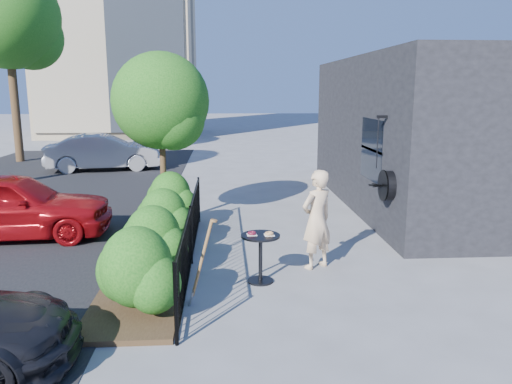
{
  "coord_description": "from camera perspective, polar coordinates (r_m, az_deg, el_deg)",
  "views": [
    {
      "loc": [
        -0.88,
        -8.8,
        3.14
      ],
      "look_at": [
        -0.27,
        0.66,
        1.2
      ],
      "focal_mm": 35.0,
      "sensor_mm": 36.0,
      "label": 1
    }
  ],
  "objects": [
    {
      "name": "ground",
      "position": [
        9.38,
        1.92,
        -7.99
      ],
      "size": [
        120.0,
        120.0,
        0.0
      ],
      "primitive_type": "plane",
      "color": "gray",
      "rests_on": "ground"
    },
    {
      "name": "shop_building",
      "position": [
        14.79,
        22.01,
        6.32
      ],
      "size": [
        6.22,
        9.0,
        4.0
      ],
      "color": "black",
      "rests_on": "ground"
    },
    {
      "name": "fence",
      "position": [
        9.19,
        -7.44,
        -4.83
      ],
      "size": [
        0.05,
        6.05,
        1.1
      ],
      "color": "black",
      "rests_on": "ground"
    },
    {
      "name": "planting_bed",
      "position": [
        9.42,
        -11.65,
        -7.89
      ],
      "size": [
        1.3,
        6.0,
        0.08
      ],
      "primitive_type": "cube",
      "color": "#382616",
      "rests_on": "ground"
    },
    {
      "name": "shrubs",
      "position": [
        9.31,
        -11.12,
        -3.85
      ],
      "size": [
        1.1,
        5.6,
        1.24
      ],
      "color": "#135112",
      "rests_on": "ground"
    },
    {
      "name": "patio_tree",
      "position": [
        11.64,
        -10.53,
        9.53
      ],
      "size": [
        2.2,
        2.2,
        3.94
      ],
      "color": "#3F2B19",
      "rests_on": "ground"
    },
    {
      "name": "street_tree_far",
      "position": [
        24.65,
        -26.44,
        16.89
      ],
      "size": [
        4.4,
        4.4,
        8.28
      ],
      "color": "#3F2B19",
      "rests_on": "ground"
    },
    {
      "name": "cafe_table",
      "position": [
        8.27,
        0.52,
        -6.59
      ],
      "size": [
        0.65,
        0.65,
        0.87
      ],
      "rotation": [
        0.0,
        0.0,
        0.06
      ],
      "color": "black",
      "rests_on": "ground"
    },
    {
      "name": "woman",
      "position": [
        8.91,
        6.97,
        -3.13
      ],
      "size": [
        0.78,
        0.71,
        1.78
      ],
      "primitive_type": "imported",
      "rotation": [
        0.0,
        0.0,
        3.7
      ],
      "color": "beige",
      "rests_on": "ground"
    },
    {
      "name": "shovel",
      "position": [
        7.48,
        -6.41,
        -8.46
      ],
      "size": [
        0.45,
        0.17,
        1.34
      ],
      "color": "brown",
      "rests_on": "ground"
    },
    {
      "name": "car_red",
      "position": [
        11.89,
        -26.39,
        -1.39
      ],
      "size": [
        4.33,
        1.96,
        1.44
      ],
      "primitive_type": "imported",
      "rotation": [
        0.0,
        0.0,
        1.63
      ],
      "color": "#A70D13",
      "rests_on": "ground"
    },
    {
      "name": "car_silver",
      "position": [
        20.72,
        -17.01,
        4.38
      ],
      "size": [
        4.59,
        2.27,
        1.45
      ],
      "primitive_type": "imported",
      "rotation": [
        0.0,
        0.0,
        1.74
      ],
      "color": "#A6A6AB",
      "rests_on": "ground"
    }
  ]
}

